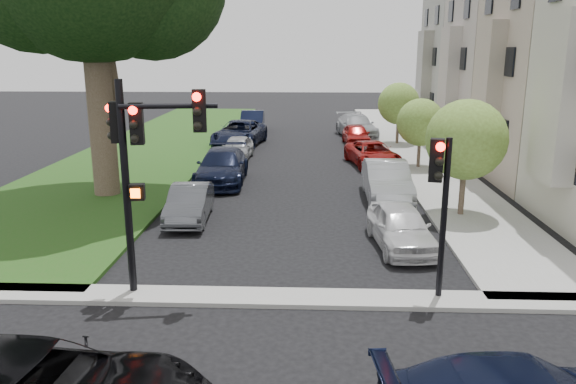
{
  "coord_description": "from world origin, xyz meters",
  "views": [
    {
      "loc": [
        0.66,
        -10.77,
        6.05
      ],
      "look_at": [
        0.0,
        5.0,
        2.0
      ],
      "focal_mm": 35.0,
      "sensor_mm": 36.0,
      "label": 1
    }
  ],
  "objects_px": {
    "traffic_signal_main": "(141,150)",
    "car_parked_4": "(357,126)",
    "traffic_signal_secondary": "(440,189)",
    "car_parked_9": "(252,122)",
    "car_parked_8": "(239,133)",
    "small_tree_a": "(466,140)",
    "car_parked_7": "(237,148)",
    "car_parked_3": "(356,135)",
    "car_parked_2": "(373,154)",
    "small_tree_b": "(421,122)",
    "car_parked_0": "(401,227)",
    "car_parked_6": "(222,166)",
    "small_tree_c": "(399,104)",
    "car_parked_1": "(387,181)",
    "car_parked_5": "(190,203)"
  },
  "relations": [
    {
      "from": "traffic_signal_main",
      "to": "car_parked_4",
      "type": "xyz_separation_m",
      "value": [
        7.21,
        26.37,
        -2.92
      ]
    },
    {
      "from": "traffic_signal_secondary",
      "to": "car_parked_9",
      "type": "xyz_separation_m",
      "value": [
        -7.42,
        28.54,
        -2.05
      ]
    },
    {
      "from": "traffic_signal_main",
      "to": "traffic_signal_secondary",
      "type": "xyz_separation_m",
      "value": [
        7.09,
        -0.04,
        -0.87
      ]
    },
    {
      "from": "car_parked_8",
      "to": "car_parked_9",
      "type": "xyz_separation_m",
      "value": [
        0.2,
        6.09,
        -0.02
      ]
    },
    {
      "from": "small_tree_a",
      "to": "car_parked_7",
      "type": "bearing_deg",
      "value": 132.09
    },
    {
      "from": "car_parked_3",
      "to": "car_parked_8",
      "type": "height_order",
      "value": "car_parked_8"
    },
    {
      "from": "traffic_signal_secondary",
      "to": "car_parked_2",
      "type": "relative_size",
      "value": 0.88
    },
    {
      "from": "car_parked_7",
      "to": "car_parked_8",
      "type": "relative_size",
      "value": 0.67
    },
    {
      "from": "small_tree_b",
      "to": "car_parked_0",
      "type": "bearing_deg",
      "value": -102.89
    },
    {
      "from": "car_parked_3",
      "to": "small_tree_b",
      "type": "bearing_deg",
      "value": -73.29
    },
    {
      "from": "car_parked_2",
      "to": "car_parked_8",
      "type": "bearing_deg",
      "value": 131.26
    },
    {
      "from": "car_parked_0",
      "to": "traffic_signal_secondary",
      "type": "bearing_deg",
      "value": -91.9
    },
    {
      "from": "car_parked_0",
      "to": "car_parked_3",
      "type": "xyz_separation_m",
      "value": [
        0.1,
        19.34,
        -0.02
      ]
    },
    {
      "from": "small_tree_a",
      "to": "car_parked_6",
      "type": "xyz_separation_m",
      "value": [
        -9.64,
        5.05,
        -2.11
      ]
    },
    {
      "from": "small_tree_c",
      "to": "car_parked_0",
      "type": "distance_m",
      "value": 19.68
    },
    {
      "from": "traffic_signal_secondary",
      "to": "car_parked_7",
      "type": "distance_m",
      "value": 19.37
    },
    {
      "from": "car_parked_1",
      "to": "traffic_signal_secondary",
      "type": "bearing_deg",
      "value": -90.0
    },
    {
      "from": "traffic_signal_main",
      "to": "car_parked_2",
      "type": "xyz_separation_m",
      "value": [
        7.28,
        16.29,
        -3.06
      ]
    },
    {
      "from": "car_parked_3",
      "to": "car_parked_0",
      "type": "bearing_deg",
      "value": -93.25
    },
    {
      "from": "small_tree_b",
      "to": "car_parked_9",
      "type": "bearing_deg",
      "value": 127.7
    },
    {
      "from": "small_tree_c",
      "to": "car_parked_6",
      "type": "xyz_separation_m",
      "value": [
        -9.64,
        -10.94,
        -1.88
      ]
    },
    {
      "from": "car_parked_1",
      "to": "car_parked_2",
      "type": "bearing_deg",
      "value": 88.94
    },
    {
      "from": "small_tree_c",
      "to": "car_parked_3",
      "type": "distance_m",
      "value": 3.3
    },
    {
      "from": "car_parked_0",
      "to": "car_parked_1",
      "type": "relative_size",
      "value": 0.82
    },
    {
      "from": "car_parked_0",
      "to": "car_parked_3",
      "type": "bearing_deg",
      "value": 84.1
    },
    {
      "from": "small_tree_c",
      "to": "car_parked_5",
      "type": "xyz_separation_m",
      "value": [
        -9.9,
        -16.83,
        -2.01
      ]
    },
    {
      "from": "small_tree_b",
      "to": "car_parked_4",
      "type": "relative_size",
      "value": 0.67
    },
    {
      "from": "car_parked_2",
      "to": "car_parked_3",
      "type": "xyz_separation_m",
      "value": [
        -0.35,
        6.76,
        0.02
      ]
    },
    {
      "from": "car_parked_8",
      "to": "small_tree_a",
      "type": "bearing_deg",
      "value": -49.53
    },
    {
      "from": "traffic_signal_main",
      "to": "car_parked_8",
      "type": "xyz_separation_m",
      "value": [
        -0.54,
        22.41,
        -2.9
      ]
    },
    {
      "from": "traffic_signal_secondary",
      "to": "car_parked_8",
      "type": "bearing_deg",
      "value": 108.76
    },
    {
      "from": "traffic_signal_main",
      "to": "car_parked_8",
      "type": "bearing_deg",
      "value": 91.38
    },
    {
      "from": "car_parked_5",
      "to": "car_parked_6",
      "type": "bearing_deg",
      "value": 84.15
    },
    {
      "from": "car_parked_6",
      "to": "car_parked_7",
      "type": "xyz_separation_m",
      "value": [
        -0.03,
        5.65,
        -0.12
      ]
    },
    {
      "from": "small_tree_c",
      "to": "traffic_signal_main",
      "type": "bearing_deg",
      "value": -112.51
    },
    {
      "from": "small_tree_a",
      "to": "car_parked_3",
      "type": "bearing_deg",
      "value": 99.4
    },
    {
      "from": "car_parked_0",
      "to": "car_parked_1",
      "type": "height_order",
      "value": "car_parked_1"
    },
    {
      "from": "small_tree_b",
      "to": "car_parked_3",
      "type": "relative_size",
      "value": 0.93
    },
    {
      "from": "car_parked_2",
      "to": "car_parked_3",
      "type": "height_order",
      "value": "car_parked_3"
    },
    {
      "from": "small_tree_b",
      "to": "car_parked_7",
      "type": "height_order",
      "value": "small_tree_b"
    },
    {
      "from": "car_parked_3",
      "to": "traffic_signal_secondary",
      "type": "bearing_deg",
      "value": -92.59
    },
    {
      "from": "car_parked_0",
      "to": "car_parked_6",
      "type": "distance_m",
      "value": 10.91
    },
    {
      "from": "car_parked_9",
      "to": "traffic_signal_secondary",
      "type": "bearing_deg",
      "value": -78.22
    },
    {
      "from": "traffic_signal_main",
      "to": "car_parked_6",
      "type": "height_order",
      "value": "traffic_signal_main"
    },
    {
      "from": "car_parked_7",
      "to": "car_parked_8",
      "type": "distance_m",
      "value": 4.61
    },
    {
      "from": "small_tree_c",
      "to": "small_tree_a",
      "type": "bearing_deg",
      "value": -90.0
    },
    {
      "from": "small_tree_a",
      "to": "car_parked_2",
      "type": "bearing_deg",
      "value": 104.04
    },
    {
      "from": "traffic_signal_main",
      "to": "car_parked_3",
      "type": "distance_m",
      "value": 24.27
    },
    {
      "from": "car_parked_5",
      "to": "small_tree_b",
      "type": "bearing_deg",
      "value": 40.17
    },
    {
      "from": "car_parked_0",
      "to": "car_parked_4",
      "type": "relative_size",
      "value": 0.74
    }
  ]
}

